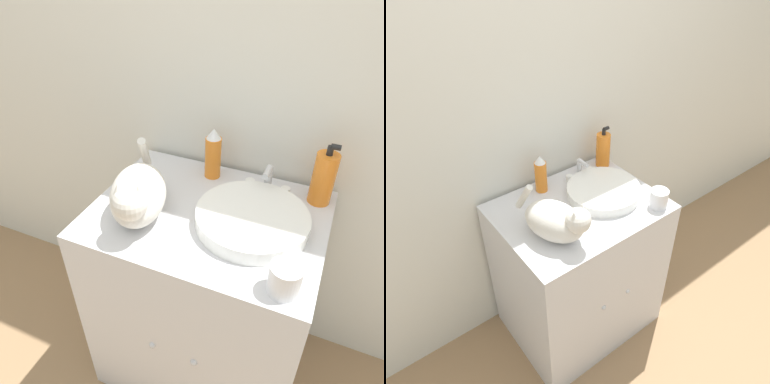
% 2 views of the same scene
% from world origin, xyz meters
% --- Properties ---
extents(ground_plane, '(8.00, 8.00, 0.00)m').
position_xyz_m(ground_plane, '(0.00, 0.00, 0.00)').
color(ground_plane, '#997551').
extents(wall_back, '(6.00, 0.05, 2.50)m').
position_xyz_m(wall_back, '(0.00, 0.61, 1.25)').
color(wall_back, silver).
rests_on(wall_back, ground_plane).
extents(vanity_cabinet, '(0.74, 0.58, 0.83)m').
position_xyz_m(vanity_cabinet, '(0.00, 0.28, 0.42)').
color(vanity_cabinet, silver).
rests_on(vanity_cabinet, ground_plane).
extents(sink_basin, '(0.35, 0.35, 0.05)m').
position_xyz_m(sink_basin, '(0.14, 0.28, 0.86)').
color(sink_basin, white).
rests_on(sink_basin, vanity_cabinet).
extents(faucet, '(0.16, 0.08, 0.11)m').
position_xyz_m(faucet, '(0.14, 0.46, 0.88)').
color(faucet, silver).
rests_on(faucet, vanity_cabinet).
extents(cat, '(0.25, 0.36, 0.21)m').
position_xyz_m(cat, '(-0.19, 0.18, 0.92)').
color(cat, silver).
rests_on(cat, vanity_cabinet).
extents(soap_bottle, '(0.07, 0.07, 0.22)m').
position_xyz_m(soap_bottle, '(0.31, 0.49, 0.92)').
color(soap_bottle, orange).
rests_on(soap_bottle, vanity_cabinet).
extents(spray_bottle, '(0.06, 0.06, 0.19)m').
position_xyz_m(spray_bottle, '(-0.07, 0.49, 0.92)').
color(spray_bottle, orange).
rests_on(spray_bottle, vanity_cabinet).
extents(cup, '(0.08, 0.08, 0.09)m').
position_xyz_m(cup, '(0.29, 0.07, 0.87)').
color(cup, white).
rests_on(cup, vanity_cabinet).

